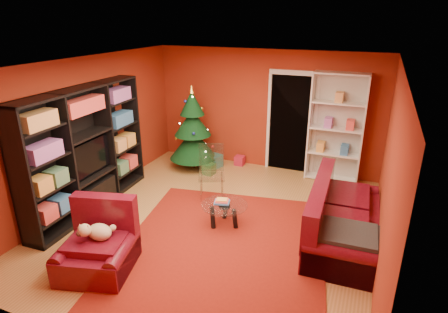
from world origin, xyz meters
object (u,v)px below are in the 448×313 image
at_px(rug, 223,246).
at_px(christmas_tree, 193,129).
at_px(gift_box_teal, 214,161).
at_px(acrylic_chair, 212,176).
at_px(gift_box_green, 209,169).
at_px(armchair, 96,246).
at_px(coffee_table, 225,215).
at_px(sofa, 345,213).
at_px(dog, 100,232).
at_px(gift_box_red, 240,160).
at_px(white_bookshelf, 336,129).
at_px(media_unit, 86,151).

distance_m(rug, christmas_tree, 3.34).
bearing_deg(rug, gift_box_teal, 116.17).
xyz_separation_m(rug, acrylic_chair, (-0.81, 1.38, 0.45)).
bearing_deg(gift_box_green, gift_box_teal, 97.90).
height_order(gift_box_green, armchair, armchair).
bearing_deg(coffee_table, sofa, 8.95).
relative_size(armchair, sofa, 0.45).
bearing_deg(sofa, acrylic_chair, 76.23).
height_order(gift_box_teal, coffee_table, coffee_table).
bearing_deg(gift_box_teal, dog, -88.91).
bearing_deg(gift_box_teal, gift_box_green, -82.10).
distance_m(rug, coffee_table, 0.65).
height_order(rug, gift_box_red, gift_box_red).
distance_m(rug, sofa, 1.90).
distance_m(gift_box_green, sofa, 3.35).
distance_m(gift_box_red, white_bookshelf, 2.29).
height_order(dog, coffee_table, dog).
bearing_deg(acrylic_chair, dog, -125.92).
bearing_deg(gift_box_teal, white_bookshelf, 6.95).
bearing_deg(coffee_table, media_unit, -173.03).
xyz_separation_m(gift_box_green, acrylic_chair, (0.53, -1.02, 0.34)).
height_order(media_unit, dog, media_unit).
height_order(armchair, coffee_table, armchair).
height_order(rug, sofa, sofa).
distance_m(gift_box_green, acrylic_chair, 1.20).
bearing_deg(media_unit, coffee_table, 4.20).
bearing_deg(media_unit, christmas_tree, 67.63).
xyz_separation_m(rug, armchair, (-1.36, -1.14, 0.38)).
xyz_separation_m(christmas_tree, gift_box_green, (0.49, -0.24, -0.79)).
relative_size(media_unit, sofa, 1.29).
bearing_deg(rug, armchair, -139.85).
distance_m(coffee_table, acrylic_chair, 1.03).
xyz_separation_m(gift_box_teal, white_bookshelf, (2.55, 0.31, 0.97)).
distance_m(media_unit, acrylic_chair, 2.25).
relative_size(gift_box_teal, dog, 0.72).
height_order(gift_box_red, acrylic_chair, acrylic_chair).
xyz_separation_m(gift_box_green, dog, (0.01, -3.49, 0.46)).
height_order(sofa, coffee_table, sofa).
height_order(christmas_tree, dog, christmas_tree).
bearing_deg(media_unit, rug, -8.72).
bearing_deg(coffee_table, armchair, -123.46).
distance_m(christmas_tree, gift_box_red, 1.33).
distance_m(gift_box_green, coffee_table, 2.14).
bearing_deg(gift_box_red, acrylic_chair, -86.88).
relative_size(gift_box_green, acrylic_chair, 0.26).
bearing_deg(gift_box_green, dog, -89.77).
distance_m(gift_box_teal, dog, 3.95).
bearing_deg(media_unit, armchair, -50.07).
relative_size(coffee_table, acrylic_chair, 0.82).
bearing_deg(gift_box_teal, acrylic_chair, -68.06).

